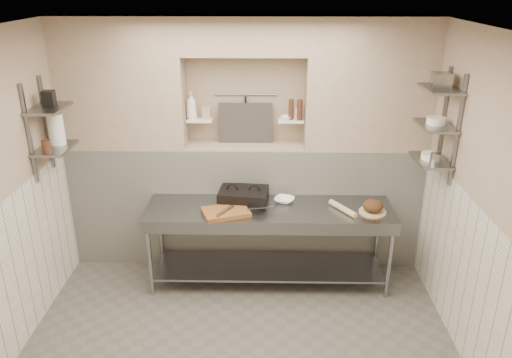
{
  "coord_description": "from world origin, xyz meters",
  "views": [
    {
      "loc": [
        0.22,
        -3.55,
        3.16
      ],
      "look_at": [
        0.14,
        0.9,
        1.35
      ],
      "focal_mm": 35.0,
      "sensor_mm": 36.0,
      "label": 1
    }
  ],
  "objects_px": {
    "prep_table": "(269,230)",
    "rolling_pin": "(343,209)",
    "mixing_bowl": "(284,200)",
    "bottle_soap": "(191,106)",
    "bowl_alcove": "(286,118)",
    "jug_left": "(56,129)",
    "bread_loaf": "(373,206)",
    "cutting_board": "(226,212)",
    "panini_press": "(243,196)"
  },
  "relations": [
    {
      "from": "bread_loaf",
      "to": "bottle_soap",
      "type": "distance_m",
      "value": 2.21
    },
    {
      "from": "mixing_bowl",
      "to": "jug_left",
      "type": "xyz_separation_m",
      "value": [
        -2.27,
        -0.21,
        0.84
      ]
    },
    {
      "from": "prep_table",
      "to": "jug_left",
      "type": "bearing_deg",
      "value": -178.8
    },
    {
      "from": "bottle_soap",
      "to": "bread_loaf",
      "type": "bearing_deg",
      "value": -18.52
    },
    {
      "from": "rolling_pin",
      "to": "bowl_alcove",
      "type": "xyz_separation_m",
      "value": [
        -0.59,
        0.61,
        0.8
      ]
    },
    {
      "from": "prep_table",
      "to": "panini_press",
      "type": "bearing_deg",
      "value": 149.21
    },
    {
      "from": "prep_table",
      "to": "panini_press",
      "type": "distance_m",
      "value": 0.46
    },
    {
      "from": "prep_table",
      "to": "jug_left",
      "type": "distance_m",
      "value": 2.39
    },
    {
      "from": "panini_press",
      "to": "bottle_soap",
      "type": "distance_m",
      "value": 1.13
    },
    {
      "from": "cutting_board",
      "to": "bread_loaf",
      "type": "relative_size",
      "value": 2.23
    },
    {
      "from": "rolling_pin",
      "to": "bread_loaf",
      "type": "xyz_separation_m",
      "value": [
        0.3,
        -0.03,
        0.05
      ]
    },
    {
      "from": "rolling_pin",
      "to": "bowl_alcove",
      "type": "distance_m",
      "value": 1.17
    },
    {
      "from": "cutting_board",
      "to": "panini_press",
      "type": "bearing_deg",
      "value": 60.31
    },
    {
      "from": "prep_table",
      "to": "jug_left",
      "type": "xyz_separation_m",
      "value": [
        -2.11,
        -0.04,
        1.13
      ]
    },
    {
      "from": "mixing_bowl",
      "to": "bread_loaf",
      "type": "relative_size",
      "value": 1.01
    },
    {
      "from": "prep_table",
      "to": "bowl_alcove",
      "type": "height_order",
      "value": "bowl_alcove"
    },
    {
      "from": "mixing_bowl",
      "to": "jug_left",
      "type": "bearing_deg",
      "value": -174.79
    },
    {
      "from": "panini_press",
      "to": "bread_loaf",
      "type": "xyz_separation_m",
      "value": [
        1.34,
        -0.24,
        0.01
      ]
    },
    {
      "from": "rolling_pin",
      "to": "bread_loaf",
      "type": "distance_m",
      "value": 0.31
    },
    {
      "from": "cutting_board",
      "to": "rolling_pin",
      "type": "bearing_deg",
      "value": 3.97
    },
    {
      "from": "bottle_soap",
      "to": "jug_left",
      "type": "distance_m",
      "value": 1.4
    },
    {
      "from": "cutting_board",
      "to": "jug_left",
      "type": "height_order",
      "value": "jug_left"
    },
    {
      "from": "prep_table",
      "to": "rolling_pin",
      "type": "bearing_deg",
      "value": -3.45
    },
    {
      "from": "rolling_pin",
      "to": "bowl_alcove",
      "type": "bearing_deg",
      "value": 133.81
    },
    {
      "from": "mixing_bowl",
      "to": "bread_loaf",
      "type": "distance_m",
      "value": 0.93
    },
    {
      "from": "prep_table",
      "to": "rolling_pin",
      "type": "relative_size",
      "value": 6.57
    },
    {
      "from": "prep_table",
      "to": "cutting_board",
      "type": "xyz_separation_m",
      "value": [
        -0.45,
        -0.13,
        0.28
      ]
    },
    {
      "from": "bowl_alcove",
      "to": "panini_press",
      "type": "bearing_deg",
      "value": -138.6
    },
    {
      "from": "panini_press",
      "to": "rolling_pin",
      "type": "relative_size",
      "value": 1.39
    },
    {
      "from": "panini_press",
      "to": "mixing_bowl",
      "type": "height_order",
      "value": "panini_press"
    },
    {
      "from": "jug_left",
      "to": "prep_table",
      "type": "bearing_deg",
      "value": 1.2
    },
    {
      "from": "jug_left",
      "to": "bottle_soap",
      "type": "bearing_deg",
      "value": 25.95
    },
    {
      "from": "prep_table",
      "to": "bottle_soap",
      "type": "relative_size",
      "value": 8.71
    },
    {
      "from": "bread_loaf",
      "to": "jug_left",
      "type": "relative_size",
      "value": 0.67
    },
    {
      "from": "jug_left",
      "to": "rolling_pin",
      "type": "bearing_deg",
      "value": -0.03
    },
    {
      "from": "mixing_bowl",
      "to": "bottle_soap",
      "type": "distance_m",
      "value": 1.44
    },
    {
      "from": "bread_loaf",
      "to": "rolling_pin",
      "type": "bearing_deg",
      "value": 174.51
    },
    {
      "from": "panini_press",
      "to": "bowl_alcove",
      "type": "relative_size",
      "value": 4.4
    },
    {
      "from": "bottle_soap",
      "to": "jug_left",
      "type": "bearing_deg",
      "value": -154.05
    },
    {
      "from": "cutting_board",
      "to": "bowl_alcove",
      "type": "relative_size",
      "value": 3.69
    },
    {
      "from": "panini_press",
      "to": "jug_left",
      "type": "relative_size",
      "value": 1.77
    },
    {
      "from": "panini_press",
      "to": "rolling_pin",
      "type": "xyz_separation_m",
      "value": [
        1.04,
        -0.21,
        -0.04
      ]
    },
    {
      "from": "panini_press",
      "to": "mixing_bowl",
      "type": "relative_size",
      "value": 2.63
    },
    {
      "from": "prep_table",
      "to": "panini_press",
      "type": "relative_size",
      "value": 4.72
    },
    {
      "from": "cutting_board",
      "to": "bowl_alcove",
      "type": "xyz_separation_m",
      "value": [
        0.62,
        0.7,
        0.81
      ]
    },
    {
      "from": "cutting_board",
      "to": "rolling_pin",
      "type": "distance_m",
      "value": 1.21
    },
    {
      "from": "mixing_bowl",
      "to": "rolling_pin",
      "type": "bearing_deg",
      "value": -19.24
    },
    {
      "from": "mixing_bowl",
      "to": "jug_left",
      "type": "relative_size",
      "value": 0.67
    },
    {
      "from": "prep_table",
      "to": "rolling_pin",
      "type": "distance_m",
      "value": 0.82
    },
    {
      "from": "bottle_soap",
      "to": "rolling_pin",
      "type": "bearing_deg",
      "value": -20.78
    }
  ]
}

